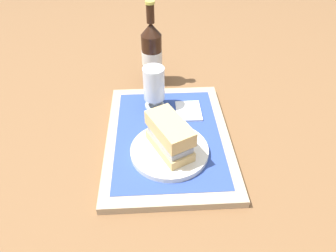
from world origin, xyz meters
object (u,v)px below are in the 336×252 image
Objects in this scene: plate at (171,151)px; sandwich at (170,135)px; beer_bottle at (152,53)px; beer_glass at (154,86)px.

plate is 0.05m from sandwich.
beer_bottle reaches higher than sandwich.
sandwich reaches higher than plate.
beer_glass is at bearing -178.95° from beer_bottle.
beer_bottle is (0.17, 0.00, 0.01)m from beer_glass.
beer_glass is at bearing 10.35° from plate.
beer_glass is 0.47× the size of beer_bottle.
sandwich is at bearing 26.31° from plate.
sandwich is 0.19m from beer_glass.
plate is 0.37m from beer_bottle.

